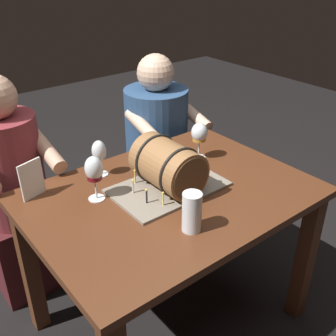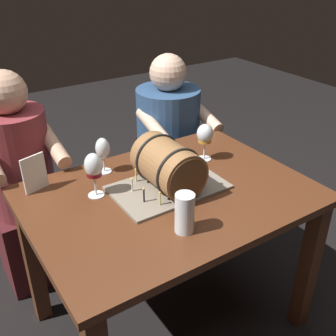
% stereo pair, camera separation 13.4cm
% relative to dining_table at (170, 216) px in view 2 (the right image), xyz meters
% --- Properties ---
extents(ground_plane, '(8.00, 8.00, 0.00)m').
position_rel_dining_table_xyz_m(ground_plane, '(0.00, 0.00, -0.63)').
color(ground_plane, black).
extents(dining_table, '(1.18, 0.86, 0.75)m').
position_rel_dining_table_xyz_m(dining_table, '(0.00, 0.00, 0.00)').
color(dining_table, '#562D19').
rests_on(dining_table, ground).
extents(barrel_cake, '(0.48, 0.30, 0.22)m').
position_rel_dining_table_xyz_m(barrel_cake, '(0.01, 0.03, 0.22)').
color(barrel_cake, gray).
rests_on(barrel_cake, dining_table).
extents(wine_glass_amber, '(0.08, 0.08, 0.18)m').
position_rel_dining_table_xyz_m(wine_glass_amber, '(0.31, 0.16, 0.25)').
color(wine_glass_amber, white).
rests_on(wine_glass_amber, dining_table).
extents(wine_glass_red, '(0.07, 0.07, 0.19)m').
position_rel_dining_table_xyz_m(wine_glass_red, '(-0.27, 0.15, 0.26)').
color(wine_glass_red, white).
rests_on(wine_glass_red, dining_table).
extents(wine_glass_empty, '(0.07, 0.07, 0.17)m').
position_rel_dining_table_xyz_m(wine_glass_empty, '(-0.15, 0.31, 0.24)').
color(wine_glass_empty, white).
rests_on(wine_glass_empty, dining_table).
extents(beer_pint, '(0.07, 0.07, 0.15)m').
position_rel_dining_table_xyz_m(beer_pint, '(-0.10, -0.25, 0.19)').
color(beer_pint, white).
rests_on(beer_pint, dining_table).
extents(menu_card, '(0.11, 0.04, 0.16)m').
position_rel_dining_table_xyz_m(menu_card, '(-0.46, 0.33, 0.20)').
color(menu_card, silver).
rests_on(menu_card, dining_table).
extents(person_seated_left, '(0.36, 0.45, 1.18)m').
position_rel_dining_table_xyz_m(person_seated_left, '(-0.45, 0.69, -0.08)').
color(person_seated_left, '#4C1B1E').
rests_on(person_seated_left, ground).
extents(person_seated_right, '(0.43, 0.51, 1.14)m').
position_rel_dining_table_xyz_m(person_seated_right, '(0.45, 0.69, -0.08)').
color(person_seated_right, '#1B2D46').
rests_on(person_seated_right, ground).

